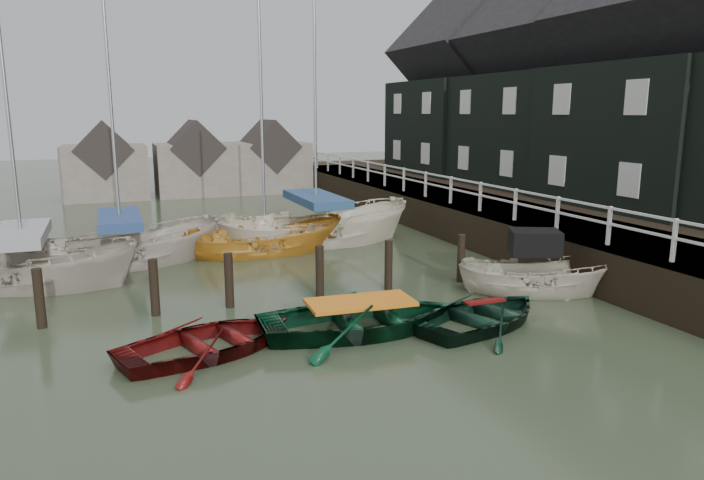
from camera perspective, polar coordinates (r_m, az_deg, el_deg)
name	(u,v)px	position (r m, az deg, el deg)	size (l,w,h in m)	color
ground	(311,340)	(13.76, -3.75, -9.09)	(120.00, 120.00, 0.00)	#2D3522
pier	(457,214)	(26.29, 9.48, 2.36)	(3.04, 32.00, 2.70)	black
land_strip	(564,222)	(29.58, 18.69, 1.52)	(14.00, 38.00, 1.50)	black
quay_houses	(595,91)	(28.17, 21.22, 12.50)	(6.52, 28.14, 10.01)	black
mooring_pilings	(233,288)	(16.14, -10.79, -4.28)	(13.72, 0.22, 1.80)	black
far_sheds	(192,163)	(38.70, -14.34, 6.79)	(14.00, 4.08, 4.39)	#665B51
rowboat_red	(211,353)	(13.40, -12.72, -9.95)	(2.72, 3.80, 0.79)	#530C0B
rowboat_green	(360,332)	(14.25, 0.76, -8.33)	(3.25, 4.56, 0.94)	#08311B
rowboat_dkgreen	(484,325)	(14.97, 11.89, -7.60)	(2.70, 3.78, 0.78)	black
motorboat	(536,290)	(17.82, 16.40, -4.38)	(4.53, 3.28, 2.54)	beige
sailboat_a	(26,284)	(20.08, -27.49, -3.56)	(6.95, 4.71, 10.78)	#B9AC9E
sailboat_b	(123,263)	(21.59, -20.11, -1.95)	(6.72, 3.26, 12.44)	#BEB2A2
sailboat_c	(266,252)	(22.26, -7.87, -1.08)	(5.68, 2.15, 10.33)	#C38024
sailboat_d	(317,242)	(23.60, -3.23, -0.15)	(7.38, 2.82, 13.12)	beige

